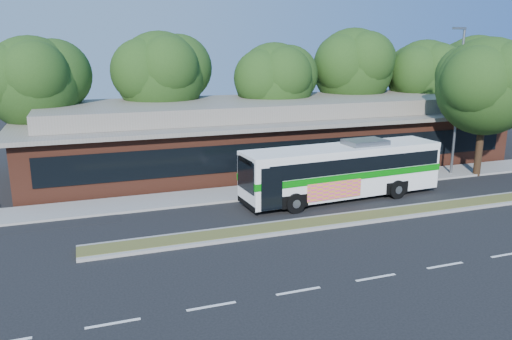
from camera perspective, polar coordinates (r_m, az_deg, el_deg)
The scene contains 13 objects.
ground at distance 23.96m, azimuth 13.10°, elevation -5.84°, with size 120.00×120.00×0.00m, color black.
median_strip at distance 24.41m, azimuth 12.35°, elevation -5.24°, with size 26.00×1.10×0.15m, color #484C20.
sidewalk at distance 29.25m, azimuth 6.40°, elevation -1.81°, with size 44.00×2.60×0.12m, color gray.
plaza_building at distance 34.69m, azimuth 1.74°, elevation 4.28°, with size 33.20×11.20×4.45m.
lamp_post at distance 33.34m, azimuth 22.05°, elevation 7.69°, with size 0.93×0.18×9.07m.
tree_bg_a at distance 34.13m, azimuth -23.46°, elevation 9.31°, with size 6.47×5.80×8.63m.
tree_bg_b at distance 35.54m, azimuth -10.22°, elevation 10.81°, with size 6.69×6.00×9.00m.
tree_bg_c at distance 36.78m, azimuth 2.62°, elevation 10.26°, with size 6.24×5.60×8.26m.
tree_bg_d at distance 40.79m, azimuth 11.47°, elevation 11.53°, with size 6.91×6.20×9.37m.
tree_bg_e at distance 43.38m, azimuth 19.03°, elevation 10.29°, with size 6.47×5.80×8.50m.
tree_bg_f at distance 48.05m, azimuth 24.04°, elevation 10.52°, with size 6.69×6.00×8.92m.
transit_bus at distance 26.84m, azimuth 9.93°, elevation 0.33°, with size 11.22×3.12×3.11m.
sidewalk_tree at distance 34.13m, azimuth 25.18°, elevation 8.91°, with size 6.60×5.91×8.55m.
Camera 1 is at (-12.43, -18.86, 7.97)m, focal length 35.00 mm.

